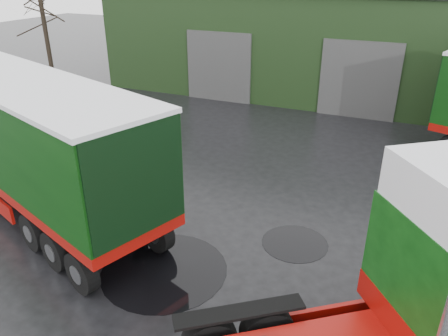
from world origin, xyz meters
The scene contains 8 objects.
ground centered at (0.00, 0.00, 0.00)m, with size 100.00×100.00×0.00m, color black.
warehouse centered at (2.00, 20.00, 3.16)m, with size 32.40×12.40×6.30m.
hero_tractor centered at (4.50, -3.00, 2.28)m, with size 3.11×7.33×4.55m, color #0F4110, non-canonical shape.
trailer_left centered at (-7.50, 0.32, 2.24)m, with size 2.95×14.44×4.49m, color silver, non-canonical shape.
tree_left centered at (-17.00, 12.00, 4.25)m, with size 4.40×4.40×8.50m, color black, non-canonical shape.
puddle_0 centered at (-0.69, -1.37, 0.00)m, with size 3.41×3.41×0.01m, color black.
puddle_1 centered at (2.21, 1.27, 0.00)m, with size 1.96×1.96×0.01m, color black.
puddle_2 centered at (-10.94, 2.52, 0.00)m, with size 4.10×4.10×0.01m, color black.
Camera 1 is at (4.62, -9.42, 7.54)m, focal length 35.00 mm.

